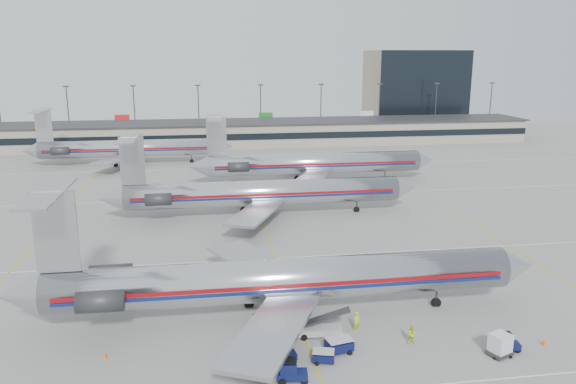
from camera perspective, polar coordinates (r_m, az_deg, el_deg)
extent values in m
plane|color=gray|center=(58.31, 0.00, -10.16)|extent=(260.00, 260.00, 0.00)
cube|color=silver|center=(67.48, -1.29, -6.74)|extent=(160.00, 0.15, 0.02)
cube|color=gray|center=(152.30, -5.60, 5.93)|extent=(160.00, 16.00, 6.00)
cube|color=black|center=(144.27, -5.42, 5.58)|extent=(160.00, 0.20, 1.60)
cube|color=#2D2D30|center=(151.91, -5.63, 7.09)|extent=(162.00, 17.00, 0.30)
cylinder|color=#38383D|center=(174.36, -27.22, 6.97)|extent=(0.30, 0.30, 15.00)
cylinder|color=#38383D|center=(169.55, -21.41, 7.39)|extent=(0.30, 0.30, 15.00)
cube|color=#2D2D30|center=(168.99, -21.64, 9.94)|extent=(1.60, 0.40, 0.35)
cylinder|color=#38383D|center=(166.56, -15.32, 7.74)|extent=(0.30, 0.30, 15.00)
cube|color=#2D2D30|center=(165.99, -15.48, 10.35)|extent=(1.60, 0.40, 0.35)
cylinder|color=#38383D|center=(165.47, -9.06, 8.02)|extent=(0.30, 0.30, 15.00)
cube|color=#2D2D30|center=(164.90, -9.16, 10.65)|extent=(1.60, 0.40, 0.35)
cylinder|color=#38383D|center=(166.35, -2.79, 8.20)|extent=(0.30, 0.30, 15.00)
cube|color=#2D2D30|center=(165.78, -2.82, 10.82)|extent=(1.60, 0.40, 0.35)
cylinder|color=#38383D|center=(169.14, 3.35, 8.29)|extent=(0.30, 0.30, 15.00)
cube|color=#2D2D30|center=(168.58, 3.39, 10.86)|extent=(1.60, 0.40, 0.35)
cylinder|color=#38383D|center=(173.76, 9.23, 8.28)|extent=(0.30, 0.30, 15.00)
cube|color=#2D2D30|center=(173.22, 9.33, 10.79)|extent=(1.60, 0.40, 0.35)
cylinder|color=#38383D|center=(180.07, 14.75, 8.20)|extent=(0.30, 0.30, 15.00)
cube|color=#2D2D30|center=(179.55, 14.90, 10.61)|extent=(1.60, 0.40, 0.35)
cylinder|color=#38383D|center=(187.90, 19.85, 8.05)|extent=(0.30, 0.30, 15.00)
cube|color=#2D2D30|center=(187.40, 20.04, 10.36)|extent=(1.60, 0.40, 0.35)
cube|color=tan|center=(194.10, 12.69, 10.17)|extent=(30.00, 20.00, 25.00)
cylinder|color=silver|center=(51.83, -0.29, -8.89)|extent=(42.13, 3.90, 3.90)
cone|color=silver|center=(59.33, 22.18, -6.96)|extent=(3.37, 3.90, 3.90)
cone|color=#ACACB1|center=(53.79, -25.63, -9.45)|extent=(3.79, 3.90, 3.90)
cube|color=maroon|center=(49.99, 0.05, -9.58)|extent=(40.02, 0.05, 0.37)
cube|color=#0C1956|center=(50.15, 0.05, -10.02)|extent=(40.02, 0.05, 0.29)
cube|color=#ACACB1|center=(58.79, -3.39, -7.20)|extent=(9.80, 14.28, 0.34)
cube|color=#ACACB1|center=(45.40, -1.59, -13.82)|extent=(9.80, 14.28, 0.34)
cube|color=#ACACB1|center=(51.03, -22.54, -3.75)|extent=(3.58, 0.26, 7.16)
cube|color=#ACACB1|center=(50.26, -23.24, -0.09)|extent=(2.53, 11.06, 0.19)
cylinder|color=#2D2D30|center=(54.74, -17.53, -7.94)|extent=(3.79, 1.79, 1.79)
cylinder|color=#2D2D30|center=(49.28, -18.56, -10.50)|extent=(3.79, 1.79, 1.79)
cylinder|color=#2D2D30|center=(56.83, 14.84, -10.35)|extent=(0.21, 0.21, 1.74)
cylinder|color=#2D2D30|center=(50.40, -3.50, -13.14)|extent=(0.21, 0.21, 1.74)
cylinder|color=#2D2D30|center=(54.94, -4.00, -10.77)|extent=(0.21, 0.21, 1.74)
cylinder|color=black|center=(57.03, 14.81, -10.81)|extent=(0.95, 0.32, 0.95)
cylinder|color=silver|center=(83.90, -2.40, -0.08)|extent=(40.85, 3.78, 3.78)
cone|color=silver|center=(88.96, 11.87, 0.44)|extent=(3.27, 3.78, 3.78)
cone|color=#ACACB1|center=(84.52, -17.58, -0.62)|extent=(3.68, 3.78, 3.78)
cube|color=maroon|center=(82.03, -2.26, -0.29)|extent=(38.81, 0.05, 0.36)
cube|color=#0C1956|center=(82.13, -2.25, -0.56)|extent=(38.81, 0.05, 0.29)
cube|color=#ACACB1|center=(90.88, -4.17, 0.32)|extent=(9.50, 13.85, 0.33)
cube|color=#ACACB1|center=(77.09, -3.32, -2.13)|extent=(9.50, 13.85, 0.33)
cube|color=#ACACB1|center=(82.93, -15.55, 3.05)|extent=(3.47, 0.26, 6.95)
cube|color=#ACACB1|center=(82.45, -15.91, 5.28)|extent=(2.45, 10.72, 0.18)
cylinder|color=#2D2D30|center=(86.44, -12.77, 0.21)|extent=(3.68, 1.74, 1.74)
cylinder|color=#2D2D30|center=(80.80, -13.03, -0.75)|extent=(3.68, 1.74, 1.74)
cylinder|color=#2D2D30|center=(87.25, 6.99, -1.48)|extent=(0.20, 0.20, 1.69)
cylinder|color=#2D2D30|center=(81.98, -4.32, -2.41)|extent=(0.20, 0.20, 1.69)
cylinder|color=#2D2D30|center=(86.69, -4.58, -1.52)|extent=(0.20, 0.20, 1.69)
cylinder|color=black|center=(87.38, 6.98, -1.78)|extent=(0.92, 0.31, 0.92)
cylinder|color=silver|center=(106.12, 2.83, 2.93)|extent=(40.04, 3.90, 3.90)
cone|color=silver|center=(112.42, 13.75, 3.16)|extent=(3.37, 3.90, 3.90)
cone|color=#ACACB1|center=(104.05, -9.10, 2.55)|extent=(3.79, 3.90, 3.90)
cube|color=maroon|center=(104.20, 3.04, 2.81)|extent=(38.04, 0.05, 0.37)
cube|color=#0C1956|center=(104.28, 3.04, 2.58)|extent=(38.04, 0.05, 0.30)
cube|color=#ACACB1|center=(113.06, 1.03, 3.07)|extent=(9.80, 14.29, 0.34)
cube|color=#ACACB1|center=(98.84, 2.47, 1.49)|extent=(9.80, 14.29, 0.34)
cube|color=#ACACB1|center=(103.15, -7.28, 5.63)|extent=(3.58, 0.26, 7.17)
cube|color=#ACACB1|center=(102.73, -7.51, 7.49)|extent=(2.53, 11.06, 0.19)
cylinder|color=#2D2D30|center=(107.11, -5.26, 3.16)|extent=(3.79, 1.79, 1.79)
cylinder|color=#2D2D30|center=(101.22, -5.05, 2.54)|extent=(3.79, 1.79, 1.79)
cylinder|color=#2D2D30|center=(110.19, 9.81, 1.65)|extent=(0.21, 0.21, 1.74)
cylinder|color=#2D2D30|center=(103.68, 1.37, 1.09)|extent=(0.21, 0.21, 1.74)
cylinder|color=#2D2D30|center=(108.55, 0.91, 1.67)|extent=(0.21, 0.21, 1.74)
cylinder|color=black|center=(110.29, 9.80, 1.40)|extent=(0.95, 0.32, 0.95)
cylinder|color=silver|center=(128.64, -15.69, 4.28)|extent=(38.46, 3.75, 3.75)
cone|color=silver|center=(127.75, -6.35, 4.65)|extent=(3.24, 3.75, 3.75)
cone|color=#ACACB1|center=(132.89, -24.75, 3.82)|extent=(3.64, 3.75, 3.75)
cube|color=maroon|center=(126.77, -15.80, 4.21)|extent=(36.54, 0.05, 0.35)
cube|color=#0C1956|center=(126.83, -15.79, 4.03)|extent=(36.54, 0.05, 0.28)
cube|color=#ACACB1|center=(135.99, -16.17, 4.31)|extent=(9.41, 13.72, 0.32)
cube|color=#ACACB1|center=(122.15, -16.99, 3.23)|extent=(9.41, 13.72, 0.32)
cube|color=#ACACB1|center=(131.29, -23.58, 6.18)|extent=(3.44, 0.25, 6.88)
cube|color=#ACACB1|center=(131.04, -23.84, 7.57)|extent=(2.43, 10.63, 0.18)
cylinder|color=#2D2D30|center=(133.87, -21.60, 4.31)|extent=(3.64, 1.72, 1.72)
cylinder|color=#2D2D30|center=(128.32, -22.15, 3.89)|extent=(3.64, 1.72, 1.72)
cylinder|color=#2D2D30|center=(128.14, -9.76, 3.33)|extent=(0.20, 0.20, 1.67)
cylinder|color=#2D2D30|center=(127.13, -17.10, 2.84)|extent=(0.20, 0.20, 1.67)
cylinder|color=#2D2D30|center=(131.86, -16.81, 3.23)|extent=(0.20, 0.20, 1.67)
cylinder|color=black|center=(128.23, -9.75, 3.12)|extent=(0.91, 0.30, 0.91)
cube|color=#0A103A|center=(46.14, -0.49, -16.33)|extent=(2.19, 1.31, 0.47)
cube|color=#0A103A|center=(45.82, -0.86, -15.75)|extent=(1.25, 1.09, 0.85)
cube|color=black|center=(45.55, -0.86, -15.13)|extent=(1.20, 1.04, 0.08)
cylinder|color=black|center=(46.77, 0.37, -16.25)|extent=(0.53, 0.17, 0.53)
cylinder|color=black|center=(45.96, 0.56, -16.83)|extent=(0.53, 0.17, 0.53)
cylinder|color=black|center=(46.58, -1.53, -16.38)|extent=(0.53, 0.17, 0.53)
cylinder|color=black|center=(45.78, -1.38, -16.97)|extent=(0.53, 0.17, 0.53)
cube|color=#0A103A|center=(43.78, 0.44, -18.07)|extent=(2.36, 1.36, 0.51)
cube|color=#0A103A|center=(43.42, 0.03, -17.41)|extent=(1.33, 1.15, 0.92)
cube|color=black|center=(43.10, 0.03, -16.71)|extent=(1.28, 1.09, 0.08)
cylinder|color=black|center=(44.47, 1.43, -17.94)|extent=(0.57, 0.18, 0.57)
cylinder|color=black|center=(43.62, 1.68, -18.64)|extent=(0.57, 0.18, 0.57)
cylinder|color=black|center=(44.25, -0.77, -18.11)|extent=(0.57, 0.18, 0.57)
cylinder|color=black|center=(43.40, -0.57, -18.82)|extent=(0.57, 0.18, 0.57)
cube|color=#0A103A|center=(50.93, 21.38, -14.31)|extent=(2.07, 1.21, 0.45)
cube|color=#0A103A|center=(50.56, 21.17, -13.82)|extent=(1.17, 1.01, 0.81)
cube|color=black|center=(50.32, 21.22, -13.27)|extent=(1.12, 0.97, 0.07)
cylinder|color=black|center=(51.72, 21.82, -14.20)|extent=(0.50, 0.16, 0.50)
cylinder|color=black|center=(51.05, 22.33, -14.64)|extent=(0.50, 0.16, 0.50)
cylinder|color=black|center=(51.05, 20.38, -14.45)|extent=(0.50, 0.16, 0.50)
cylinder|color=black|center=(50.37, 20.89, -14.90)|extent=(0.50, 0.16, 0.50)
cube|color=#0A103A|center=(46.25, 3.62, -16.32)|extent=(1.94, 1.57, 0.62)
cube|color=#A6A6A6|center=(46.03, 3.63, -15.84)|extent=(1.94, 1.57, 0.05)
cylinder|color=black|center=(46.95, 4.25, -16.30)|extent=(0.32, 0.12, 0.32)
cylinder|color=black|center=(46.13, 4.54, -16.90)|extent=(0.32, 0.12, 0.32)
cylinder|color=black|center=(46.72, 2.70, -16.44)|extent=(0.32, 0.12, 0.32)
cylinder|color=black|center=(45.89, 2.95, -17.05)|extent=(0.32, 0.12, 0.32)
cube|color=#0A103A|center=(47.61, 5.21, -15.25)|extent=(2.35, 1.85, 0.77)
cube|color=#A6A6A6|center=(47.35, 5.22, -14.67)|extent=(2.35, 1.85, 0.07)
cylinder|color=black|center=(48.50, 5.94, -15.24)|extent=(0.40, 0.15, 0.40)
cylinder|color=black|center=(47.48, 6.32, -15.93)|extent=(0.40, 0.15, 0.40)
cylinder|color=black|center=(48.16, 4.10, -15.42)|extent=(0.40, 0.15, 0.40)
cylinder|color=black|center=(47.14, 4.43, -16.12)|extent=(0.40, 0.15, 0.40)
cube|color=#2D2D30|center=(50.16, 20.67, -15.02)|extent=(2.19, 2.03, 0.29)
cube|color=silver|center=(49.75, 20.76, -14.12)|extent=(1.88, 1.83, 1.47)
cylinder|color=black|center=(50.98, 21.03, -14.72)|extent=(0.24, 0.12, 0.24)
cylinder|color=black|center=(50.10, 21.70, -15.32)|extent=(0.24, 0.12, 0.24)
cylinder|color=black|center=(50.36, 19.62, -14.97)|extent=(0.24, 0.12, 0.24)
cylinder|color=black|center=(49.46, 20.28, -15.58)|extent=(0.24, 0.12, 0.24)
cube|color=#A6A6A6|center=(49.95, 3.18, -13.88)|extent=(4.06, 1.78, 0.55)
cube|color=#2D2D30|center=(49.51, 3.96, -12.52)|extent=(4.08, 1.34, 1.41)
cylinder|color=black|center=(50.86, 4.65, -13.65)|extent=(0.55, 0.18, 0.55)
cylinder|color=black|center=(49.82, 4.98, -14.27)|extent=(0.55, 0.18, 0.55)
cylinder|color=black|center=(50.33, 1.39, -13.91)|extent=(0.55, 0.18, 0.55)
cylinder|color=black|center=(49.29, 1.65, -14.56)|extent=(0.55, 0.18, 0.55)
imported|color=#BAD414|center=(50.86, 7.01, -12.92)|extent=(0.78, 0.68, 1.79)
imported|color=#C7DD14|center=(49.63, 12.52, -13.96)|extent=(0.82, 0.65, 1.67)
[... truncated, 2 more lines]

